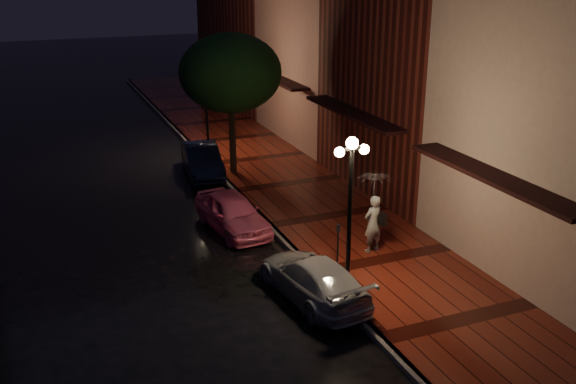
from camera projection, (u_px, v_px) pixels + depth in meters
name	position (u px, v px, depth m)	size (l,w,h in m)	color
ground	(270.00, 229.00, 21.85)	(120.00, 120.00, 0.00)	black
sidewalk	(330.00, 217.00, 22.62)	(4.50, 60.00, 0.15)	#49130D
curb	(270.00, 227.00, 21.82)	(0.25, 60.00, 0.15)	#595451
storefront_mid	(423.00, 48.00, 24.19)	(5.00, 8.00, 11.00)	#511914
storefront_far	(330.00, 49.00, 31.49)	(5.00, 8.00, 9.00)	#8C5951
storefront_extra	(261.00, 21.00, 40.01)	(5.00, 12.00, 10.00)	#511914
streetlamp_near	(350.00, 206.00, 16.74)	(0.96, 0.36, 4.31)	black
streetlamp_far	(206.00, 102.00, 28.90)	(0.96, 0.36, 4.31)	black
street_tree	(231.00, 75.00, 25.82)	(4.16, 4.16, 5.80)	black
pink_car	(232.00, 213.00, 21.54)	(1.51, 3.76, 1.28)	#EF6289
navy_car	(202.00, 160.00, 27.14)	(1.38, 3.96, 1.30)	black
silver_car	(313.00, 278.00, 17.23)	(1.64, 4.03, 1.17)	#9C9DA4
woman_with_umbrella	(374.00, 200.00, 19.31)	(1.05, 1.07, 2.54)	white
parking_meter	(338.00, 240.00, 18.89)	(0.13, 0.12, 1.21)	black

